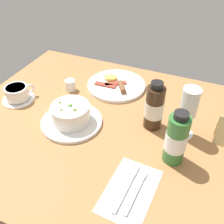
# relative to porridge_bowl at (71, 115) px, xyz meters

# --- Properties ---
(ground_plane) EXTENTS (1.10, 0.84, 0.03)m
(ground_plane) POSITION_rel_porridge_bowl_xyz_m (0.15, 0.04, -0.05)
(ground_plane) COLOR #9E6B3D
(porridge_bowl) EXTENTS (0.21, 0.21, 0.08)m
(porridge_bowl) POSITION_rel_porridge_bowl_xyz_m (0.00, 0.00, 0.00)
(porridge_bowl) COLOR white
(porridge_bowl) RESTS_ON ground_plane
(cutlery_setting) EXTENTS (0.13, 0.20, 0.01)m
(cutlery_setting) POSITION_rel_porridge_bowl_xyz_m (0.28, -0.17, -0.03)
(cutlery_setting) COLOR white
(cutlery_setting) RESTS_ON ground_plane
(coffee_cup) EXTENTS (0.12, 0.12, 0.06)m
(coffee_cup) POSITION_rel_porridge_bowl_xyz_m (-0.26, 0.04, -0.01)
(coffee_cup) COLOR white
(coffee_cup) RESTS_ON ground_plane
(creamer_jug) EXTENTS (0.05, 0.05, 0.05)m
(creamer_jug) POSITION_rel_porridge_bowl_xyz_m (-0.11, 0.18, -0.01)
(creamer_jug) COLOR white
(creamer_jug) RESTS_ON ground_plane
(wine_glass) EXTENTS (0.07, 0.07, 0.18)m
(wine_glass) POSITION_rel_porridge_bowl_xyz_m (0.37, 0.10, 0.08)
(wine_glass) COLOR white
(wine_glass) RESTS_ON ground_plane
(sauce_bottle_brown) EXTENTS (0.06, 0.06, 0.17)m
(sauce_bottle_brown) POSITION_rel_porridge_bowl_xyz_m (0.26, 0.10, 0.04)
(sauce_bottle_brown) COLOR #382314
(sauce_bottle_brown) RESTS_ON ground_plane
(sauce_bottle_green) EXTENTS (0.06, 0.06, 0.18)m
(sauce_bottle_green) POSITION_rel_porridge_bowl_xyz_m (0.36, -0.02, 0.05)
(sauce_bottle_green) COLOR #337233
(sauce_bottle_green) RESTS_ON ground_plane
(breakfast_plate) EXTENTS (0.24, 0.24, 0.04)m
(breakfast_plate) POSITION_rel_porridge_bowl_xyz_m (0.05, 0.27, -0.03)
(breakfast_plate) COLOR white
(breakfast_plate) RESTS_ON ground_plane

